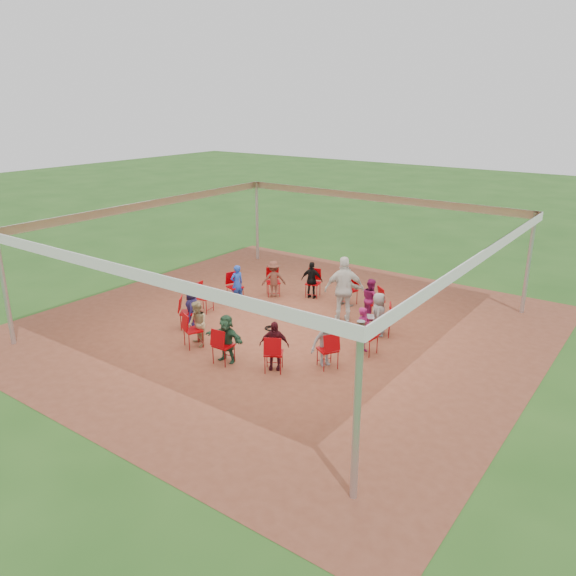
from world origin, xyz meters
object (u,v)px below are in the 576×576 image
Objects in this scene: chair_4 at (273,282)px; chair_8 at (193,330)px; person_seated_11 at (363,330)px; person_seated_5 at (237,284)px; person_seated_7 at (197,324)px; person_seated_8 at (226,338)px; chair_0 at (383,320)px; person_seated_9 at (274,345)px; person_seated_4 at (274,279)px; chair_12 at (367,337)px; chair_5 at (235,287)px; person_seated_1 at (371,299)px; chair_6 at (204,298)px; person_seated_2 at (346,287)px; laptop at (372,315)px; person_seated_0 at (378,314)px; chair_9 at (223,346)px; chair_2 at (349,290)px; person_seated_6 at (192,308)px; person_seated_3 at (312,280)px; person_seated_10 at (326,342)px; chair_3 at (313,283)px; chair_7 at (188,313)px; chair_10 at (274,353)px; standing_person at (344,289)px; chair_1 at (374,303)px; chair_11 at (328,350)px.

chair_4 is 1.00× the size of chair_8.
person_seated_5 is at bearing 83.08° from person_seated_11.
person_seated_7 and person_seated_8 have the same top height.
person_seated_9 is at bearing 136.96° from chair_0.
person_seated_4 is at bearing 124.62° from person_seated_7.
chair_12 is (3.75, 2.21, 0.00)m from chair_8.
chair_4 and chair_5 have the same top height.
chair_8 is at bearing 124.62° from chair_12.
person_seated_1 reaches higher than chair_8.
chair_6 is at bearing 68.73° from person_seated_1.
person_seated_1 is 1.21m from person_seated_2.
laptop is at bearing 122.44° from chair_4.
person_seated_1 is (3.43, 0.08, 0.14)m from chair_4.
person_seated_7 is at bearing 110.77° from person_seated_0.
person_seated_0 reaches higher than chair_9.
person_seated_6 is (-2.51, -4.14, 0.14)m from chair_2.
person_seated_3 is 4.73m from person_seated_10.
chair_5 is 2.41m from person_seated_3.
chair_0 is 1.00× the size of chair_3.
chair_9 is at bearing 126.79° from laptop.
chair_4 is at bearing 138.46° from chair_7.
chair_10 is (3.20, -4.17, 0.00)m from chair_4.
chair_1 is at bearing -166.78° from standing_person.
chair_4 is (-1.09, -0.64, 0.00)m from chair_3.
chair_10 is 3.44m from person_seated_0.
chair_0 is at bearing 41.54° from chair_10.
person_seated_8 is at bearing 152.31° from person_seated_10.
chair_7 is at bearing 82.92° from person_seated_1.
person_seated_2 reaches higher than chair_12.
person_seated_2 is at bearing 24.21° from laptop.
chair_3 is 1.00× the size of chair_11.
chair_8 and chair_11 have the same top height.
person_seated_9 is at bearing 110.27° from chair_2.
chair_2 is 1.00× the size of chair_10.
person_seated_6 is at bearing 136.96° from chair_10.
person_seated_6 reaches higher than chair_7.
person_seated_8 reaches higher than chair_6.
person_seated_1 is at bearing 96.92° from person_seated_6.
person_seated_9 is (-1.36, -1.99, 0.14)m from chair_12.
chair_6 is (-1.85, -2.99, 0.00)m from chair_3.
chair_11 is (-0.17, -2.46, 0.00)m from chair_0.
person_seated_7 is (-3.31, -0.90, 0.14)m from chair_11.
person_seated_5 is (-5.05, 0.97, 0.14)m from chair_12.
person_seated_5 reaches higher than chair_8.
person_seated_0 is at bearing 27.69° from person_seated_10.
chair_6 is 1.25m from person_seated_5.
chair_9 is at bearing 97.08° from person_seated_2.
person_seated_4 is (-1.04, -0.61, 0.00)m from person_seated_3.
chair_7 is 4.84m from person_seated_11.
person_seated_8 reaches higher than chair_10.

